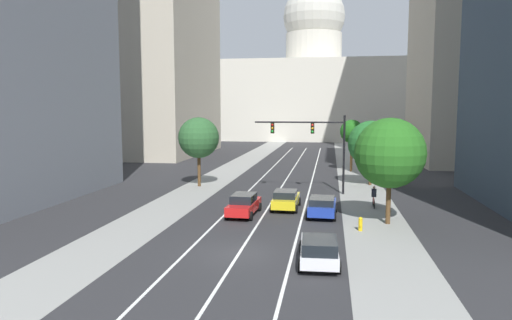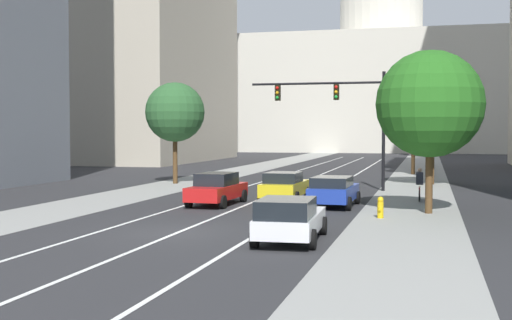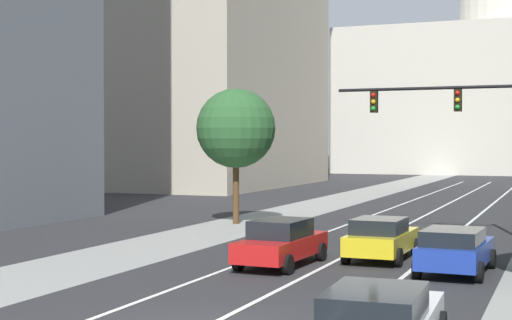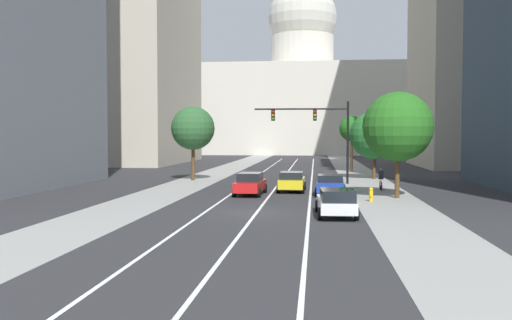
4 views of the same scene
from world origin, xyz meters
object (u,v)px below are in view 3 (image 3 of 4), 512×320
capitol_building (511,78)px  traffic_signal_mast (466,121)px  car_red (281,242)px  car_blue (455,249)px  car_yellow (381,238)px  street_tree_near_left (236,129)px  car_white (382,320)px

capitol_building → traffic_signal_mast: bearing=-87.6°
car_red → car_blue: size_ratio=1.10×
car_yellow → street_tree_near_left: (-9.64, 9.38, 4.10)m
car_blue → traffic_signal_mast: 10.27m
capitol_building → street_tree_near_left: capitol_building is taller
car_white → traffic_signal_mast: traffic_signal_mast is taller
car_white → street_tree_near_left: bearing=27.1°
capitol_building → traffic_signal_mast: 83.31m
traffic_signal_mast → street_tree_near_left: bearing=169.4°
car_white → traffic_signal_mast: (-0.82, 19.83, 4.30)m
traffic_signal_mast → car_yellow: bearing=-105.7°
car_yellow → car_white: (2.85, -12.63, -0.00)m
capitol_building → traffic_signal_mast: capitol_building is taller
car_yellow → car_blue: car_yellow is taller
car_yellow → car_blue: (2.83, -2.08, 0.00)m
car_yellow → capitol_building: bearing=1.8°
traffic_signal_mast → street_tree_near_left: traffic_signal_mast is taller
street_tree_near_left → capitol_building: bearing=84.2°
car_yellow → car_blue: size_ratio=1.01×
street_tree_near_left → car_red: bearing=-60.3°
car_yellow → car_blue: bearing=-125.5°
capitol_building → car_white: capitol_building is taller
capitol_building → car_red: (-1.42, -92.60, -12.67)m
capitol_building → car_white: size_ratio=9.90×
car_yellow → car_white: 12.94m
traffic_signal_mast → car_blue: bearing=-85.1°
traffic_signal_mast → street_tree_near_left: (-11.67, 2.18, -0.20)m
car_blue → street_tree_near_left: size_ratio=0.62×
car_yellow → traffic_signal_mast: bearing=-14.8°
car_blue → traffic_signal_mast: size_ratio=0.52×
car_blue → street_tree_near_left: bearing=49.6°
car_yellow → car_white: bearing=-166.4°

